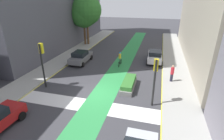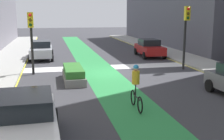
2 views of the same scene
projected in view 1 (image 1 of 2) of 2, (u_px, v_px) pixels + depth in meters
ground_plane at (95, 93)px, 16.29m from camera, size 120.00×120.00×0.00m
bike_lane_paint at (103, 94)px, 16.10m from camera, size 2.40×60.00×0.01m
crosswalk_band at (87, 105)px, 14.52m from camera, size 12.00×1.80×0.01m
sidewalk_left at (27, 83)px, 18.07m from camera, size 3.00×60.00×0.15m
curb_stripe_left at (39, 85)px, 17.74m from camera, size 0.16×60.00×0.01m
sidewalk_right at (181, 105)px, 14.46m from camera, size 3.00×60.00×0.15m
curb_stripe_right at (162, 103)px, 14.85m from camera, size 0.16×60.00×0.01m
traffic_signal_near_right at (155, 74)px, 13.54m from camera, size 0.35×0.52×3.98m
traffic_signal_near_left at (42, 57)px, 16.33m from camera, size 0.35×0.52×4.38m
car_white_right_far at (155, 56)px, 23.75m from camera, size 2.11×4.25×1.57m
car_grey_left_far at (81, 57)px, 23.44m from camera, size 2.03×4.20×1.57m
cyclist_in_lane at (120, 59)px, 22.32m from camera, size 0.32×1.73×1.86m
pedestrian_sidewalk_right_a at (172, 73)px, 17.93m from camera, size 0.34×0.34×1.76m
street_tree_near at (84, 14)px, 30.15m from camera, size 4.61×4.61×7.57m
street_tree_far at (87, 10)px, 29.93m from camera, size 5.09×5.09×8.47m
median_planter at (129, 84)px, 17.13m from camera, size 1.13×3.48×0.85m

